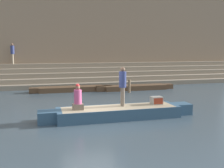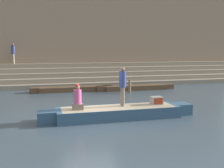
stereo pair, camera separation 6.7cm
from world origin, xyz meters
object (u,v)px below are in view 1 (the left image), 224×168
rowboat_main (119,112)px  person_standing (123,83)px  mooring_post (129,86)px  person_on_steps (12,52)px  moored_boat_shore (135,87)px  moored_boat_distant (72,89)px  tv_set (157,100)px  person_rowing (78,99)px

rowboat_main → person_standing: bearing=37.0°
mooring_post → person_on_steps: (-8.49, 6.29, 2.41)m
moored_boat_shore → mooring_post: bearing=-130.6°
mooring_post → rowboat_main: bearing=-112.4°
moored_boat_distant → moored_boat_shore: bearing=-2.8°
moored_boat_distant → rowboat_main: bearing=-78.6°
tv_set → moored_boat_shore: size_ratio=0.08×
moored_boat_shore → moored_boat_distant: 4.87m
person_rowing → person_on_steps: 13.66m
tv_set → moored_boat_distant: size_ratio=0.09×
mooring_post → person_on_steps: size_ratio=0.54×
moored_boat_shore → tv_set: bearing=-105.8°
mooring_post → person_standing: bearing=-111.1°
moored_boat_shore → person_on_steps: person_on_steps is taller
mooring_post → person_rowing: bearing=-124.5°
moored_boat_distant → mooring_post: bearing=-19.4°
moored_boat_shore → person_on_steps: bearing=147.9°
person_standing → moored_boat_distant: (-1.47, 8.09, -1.37)m
person_rowing → moored_boat_shore: 9.57m
tv_set → moored_boat_distant: tv_set is taller
rowboat_main → moored_boat_distant: size_ratio=1.17×
rowboat_main → tv_set: 1.98m
moored_boat_distant → person_on_steps: size_ratio=3.42×
rowboat_main → mooring_post: mooring_post is taller
person_standing → moored_boat_shore: 8.44m
tv_set → moored_boat_distant: (-3.17, 8.12, -0.50)m
person_rowing → moored_boat_shore: size_ratio=0.18×
tv_set → person_on_steps: (-7.69, 12.78, 2.18)m
person_on_steps → moored_boat_shore: bearing=-138.3°
moored_boat_shore → person_rowing: bearing=-128.3°
rowboat_main → person_on_steps: 14.39m
person_on_steps → rowboat_main: bearing=-175.5°
person_standing → tv_set: person_standing is taller
tv_set → mooring_post: size_ratio=0.55×
person_standing → mooring_post: size_ratio=1.89×
moored_boat_distant → mooring_post: 4.30m
tv_set → person_on_steps: size_ratio=0.29×
moored_boat_distant → person_on_steps: person_on_steps is taller
rowboat_main → person_rowing: bearing=-178.0°
rowboat_main → person_rowing: 1.99m
rowboat_main → moored_boat_distant: bearing=99.5°
person_standing → moored_boat_shore: (3.37, 7.61, -1.37)m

